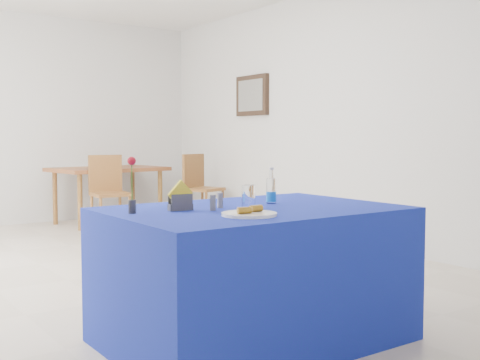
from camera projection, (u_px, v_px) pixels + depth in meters
name	position (u px, v px, depth m)	size (l,w,h in m)	color
floor	(131.00, 272.00, 5.18)	(7.00, 7.00, 0.00)	beige
room_shell	(129.00, 67.00, 5.05)	(7.00, 7.00, 7.00)	silver
picture_frame	(252.00, 95.00, 7.78)	(0.06, 0.64, 0.52)	black
picture_art	(251.00, 95.00, 7.77)	(0.02, 0.52, 0.40)	#998C66
plate	(249.00, 214.00, 3.02)	(0.28, 0.28, 0.01)	white
drinking_glass	(249.00, 197.00, 3.33)	(0.08, 0.08, 0.13)	white
salt_shaker	(220.00, 200.00, 3.35)	(0.03, 0.03, 0.09)	slate
pepper_shaker	(213.00, 203.00, 3.23)	(0.03, 0.03, 0.09)	slate
blue_table	(254.00, 274.00, 3.40)	(1.60, 1.10, 0.76)	#102F97
water_bottle	(271.00, 192.00, 3.58)	(0.06, 0.06, 0.21)	white
napkin_holder	(180.00, 201.00, 3.23)	(0.15, 0.07, 0.17)	#343439
rose_vase	(132.00, 187.00, 3.10)	(0.04, 0.04, 0.29)	#29292F
oak_table	(108.00, 173.00, 8.10)	(1.54, 1.09, 0.76)	brown
chair_bg_left	(108.00, 187.00, 7.40)	(0.45, 0.45, 0.94)	brown
chair_bg_right	(199.00, 183.00, 8.14)	(0.53, 0.53, 0.93)	brown
banana_pieces	(250.00, 209.00, 3.02)	(0.17, 0.08, 0.03)	gold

